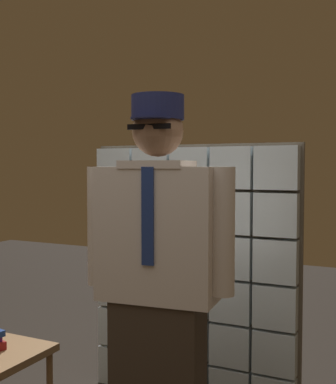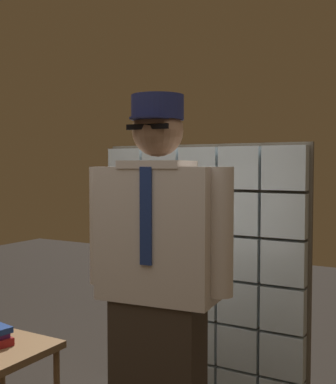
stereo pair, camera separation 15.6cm
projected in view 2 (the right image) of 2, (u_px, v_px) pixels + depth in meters
name	position (u px, v px, depth m)	size (l,w,h in m)	color
glass_block_wall	(200.00, 275.00, 3.13)	(1.38, 0.10, 1.65)	silver
standing_person	(158.00, 284.00, 2.30)	(0.73, 0.33, 1.82)	#382D23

